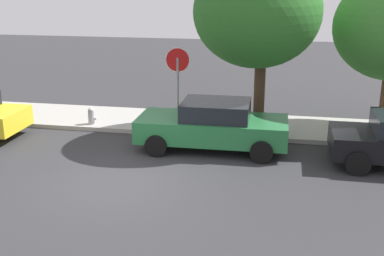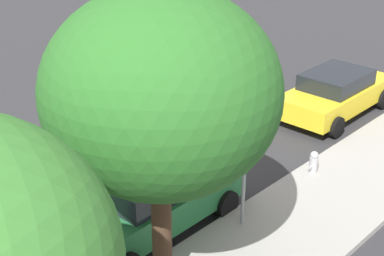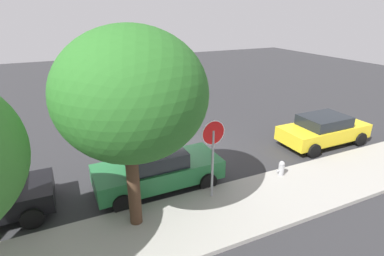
# 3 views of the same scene
# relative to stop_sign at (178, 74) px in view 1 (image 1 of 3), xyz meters

# --- Properties ---
(ground_plane) EXTENTS (60.00, 60.00, 0.00)m
(ground_plane) POSITION_rel_stop_sign_xyz_m (-0.52, -4.33, -1.95)
(ground_plane) COLOR #2D2D30
(sidewalk_curb) EXTENTS (32.00, 2.72, 0.14)m
(sidewalk_curb) POSITION_rel_stop_sign_xyz_m (-0.52, 0.86, -1.88)
(sidewalk_curb) COLOR #9E9B93
(sidewalk_curb) RESTS_ON ground_plane
(stop_sign) EXTENTS (0.80, 0.08, 2.82)m
(stop_sign) POSITION_rel_stop_sign_xyz_m (0.00, 0.00, 0.00)
(stop_sign) COLOR gray
(stop_sign) RESTS_ON ground_plane
(parked_car_green) EXTENTS (4.44, 2.07, 1.48)m
(parked_car_green) POSITION_rel_stop_sign_xyz_m (1.38, -1.46, -1.20)
(parked_car_green) COLOR #236B38
(parked_car_green) RESTS_ON ground_plane
(street_tree_far) EXTENTS (3.92, 3.92, 5.67)m
(street_tree_far) POSITION_rel_stop_sign_xyz_m (2.47, 0.13, 1.99)
(street_tree_far) COLOR #422D1E
(street_tree_far) RESTS_ON ground_plane
(fire_hydrant) EXTENTS (0.30, 0.22, 0.72)m
(fire_hydrant) POSITION_rel_stop_sign_xyz_m (-3.01, -0.11, -1.59)
(fire_hydrant) COLOR #A5A5A8
(fire_hydrant) RESTS_ON ground_plane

